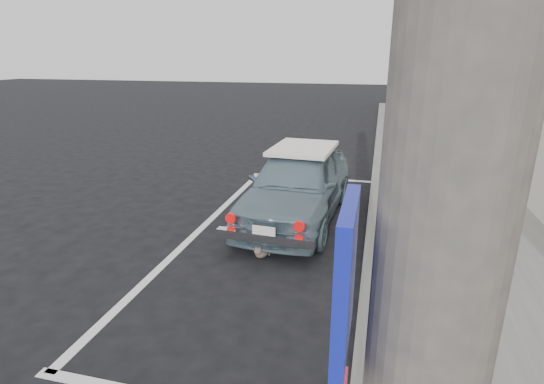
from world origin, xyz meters
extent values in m
plane|color=black|center=(0.00, 0.00, 0.00)|extent=(80.00, 80.00, 0.00)
cube|color=#63635E|center=(3.20, 2.00, 0.07)|extent=(2.80, 40.00, 0.15)
cube|color=beige|center=(6.35, 20.00, 4.00)|extent=(3.50, 10.00, 8.00)
cube|color=silver|center=(0.50, 6.50, 0.00)|extent=(3.00, 0.12, 0.01)
cube|color=silver|center=(-0.90, 3.00, 0.00)|extent=(0.12, 7.00, 0.01)
cube|color=#1621B6|center=(1.81, -2.00, 2.20)|extent=(0.04, 0.35, 0.45)
imported|color=slate|center=(0.56, 3.91, 0.63)|extent=(1.71, 3.79, 1.26)
cube|color=white|center=(0.59, 4.28, 1.19)|extent=(1.13, 1.47, 0.07)
cube|color=silver|center=(0.45, 2.11, 0.38)|extent=(1.42, 0.21, 0.12)
cube|color=white|center=(0.45, 2.07, 0.48)|extent=(0.33, 0.04, 0.17)
cylinder|color=red|center=(-0.04, 2.11, 0.62)|extent=(0.15, 0.05, 0.15)
cylinder|color=red|center=(0.94, 2.05, 0.62)|extent=(0.15, 0.05, 0.15)
cylinder|color=red|center=(-0.04, 2.11, 0.44)|extent=(0.12, 0.05, 0.12)
cylinder|color=red|center=(0.94, 2.05, 0.44)|extent=(0.12, 0.05, 0.12)
ellipsoid|color=brown|center=(0.38, 2.26, 0.10)|extent=(0.25, 0.32, 0.18)
sphere|color=brown|center=(0.35, 2.14, 0.16)|extent=(0.11, 0.11, 0.11)
cone|color=brown|center=(0.32, 2.14, 0.21)|extent=(0.04, 0.04, 0.04)
cone|color=brown|center=(0.38, 2.13, 0.21)|extent=(0.04, 0.04, 0.04)
cylinder|color=brown|center=(0.45, 2.40, 0.03)|extent=(0.06, 0.19, 0.03)
camera|label=1|loc=(1.87, -3.08, 2.80)|focal=28.00mm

